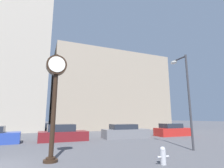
{
  "coord_description": "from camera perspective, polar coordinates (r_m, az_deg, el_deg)",
  "views": [
    {
      "loc": [
        1.99,
        -8.64,
        2.02
      ],
      "look_at": [
        9.84,
        10.8,
        6.09
      ],
      "focal_mm": 28.0,
      "sensor_mm": 36.0,
      "label": 1
    }
  ],
  "objects": [
    {
      "name": "car_grey",
      "position": [
        18.54,
        4.28,
        -15.38
      ],
      "size": [
        4.69,
        1.98,
        1.38
      ],
      "rotation": [
        0.0,
        0.0,
        -0.02
      ],
      "color": "slate",
      "rests_on": "ground_plane"
    },
    {
      "name": "street_clock",
      "position": [
        9.21,
        -18.05,
        -0.76
      ],
      "size": [
        1.0,
        0.67,
        5.28
      ],
      "color": "black",
      "rests_on": "ground_plane"
    },
    {
      "name": "car_maroon",
      "position": [
        16.87,
        -15.81,
        -15.38
      ],
      "size": [
        4.27,
        2.02,
        1.46
      ],
      "rotation": [
        0.0,
        0.0,
        0.02
      ],
      "color": "maroon",
      "rests_on": "ground_plane"
    },
    {
      "name": "fire_hydrant_far",
      "position": [
        8.64,
        16.29,
        -21.47
      ],
      "size": [
        0.59,
        0.26,
        0.76
      ],
      "color": "#B7B7BC",
      "rests_on": "ground_plane"
    },
    {
      "name": "building_tall_tower",
      "position": [
        37.99,
        -27.07,
        20.25
      ],
      "size": [
        10.0,
        12.0,
        41.95
      ],
      "color": "#ADA393",
      "rests_on": "ground_plane"
    },
    {
      "name": "building_storefront_row",
      "position": [
        35.19,
        -1.5,
        -2.9
      ],
      "size": [
        21.15,
        12.0,
        13.94
      ],
      "color": "gray",
      "rests_on": "ground_plane"
    },
    {
      "name": "car_red",
      "position": [
        21.79,
        19.07,
        -14.17
      ],
      "size": [
        4.05,
        1.8,
        1.38
      ],
      "rotation": [
        0.0,
        0.0,
        0.0
      ],
      "color": "red",
      "rests_on": "ground_plane"
    },
    {
      "name": "street_lamp_right",
      "position": [
        13.12,
        22.43,
        -0.48
      ],
      "size": [
        0.36,
        1.57,
        6.35
      ],
      "color": "#38383D",
      "rests_on": "ground_plane"
    }
  ]
}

